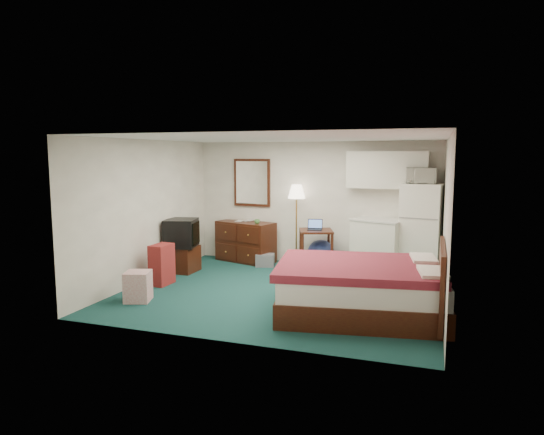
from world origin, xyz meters
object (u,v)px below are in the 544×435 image
(dresser, at_px, (246,242))
(fridge, at_px, (422,230))
(floor_lamp, at_px, (296,225))
(bed, at_px, (361,289))
(suitcase, at_px, (162,264))
(kitchen_counter, at_px, (379,246))
(tv_stand, at_px, (183,259))
(desk, at_px, (316,250))

(dresser, bearing_deg, fridge, 15.85)
(floor_lamp, relative_size, fridge, 0.95)
(floor_lamp, bearing_deg, fridge, -3.97)
(bed, bearing_deg, suitcase, 163.23)
(kitchen_counter, bearing_deg, floor_lamp, -165.06)
(floor_lamp, bearing_deg, suitcase, -128.17)
(fridge, relative_size, bed, 0.77)
(fridge, height_order, tv_stand, fridge)
(fridge, bearing_deg, tv_stand, -155.71)
(bed, distance_m, suitcase, 3.53)
(fridge, bearing_deg, floor_lamp, -174.50)
(floor_lamp, bearing_deg, kitchen_counter, -4.74)
(fridge, height_order, suitcase, fridge)
(desk, relative_size, bed, 0.35)
(dresser, height_order, tv_stand, dresser)
(desk, distance_m, fridge, 2.02)
(bed, distance_m, tv_stand, 3.88)
(desk, height_order, suitcase, desk)
(kitchen_counter, bearing_deg, desk, -151.02)
(floor_lamp, distance_m, kitchen_counter, 1.73)
(fridge, distance_m, tv_stand, 4.53)
(dresser, distance_m, suitcase, 2.30)
(desk, distance_m, tv_stand, 2.58)
(desk, height_order, kitchen_counter, kitchen_counter)
(desk, bearing_deg, bed, -81.52)
(floor_lamp, distance_m, suitcase, 2.92)
(dresser, xyz_separation_m, tv_stand, (-0.79, -1.25, -0.17))
(floor_lamp, xyz_separation_m, kitchen_counter, (1.69, -0.14, -0.32))
(kitchen_counter, distance_m, fridge, 0.84)
(bed, bearing_deg, floor_lamp, 113.15)
(kitchen_counter, height_order, suitcase, kitchen_counter)
(tv_stand, xyz_separation_m, suitcase, (0.10, -0.95, 0.11))
(desk, xyz_separation_m, bed, (1.22, -2.41, -0.04))
(suitcase, bearing_deg, bed, -4.94)
(dresser, relative_size, suitcase, 1.75)
(kitchen_counter, relative_size, fridge, 0.58)
(dresser, relative_size, fridge, 0.72)
(dresser, distance_m, fridge, 3.57)
(floor_lamp, xyz_separation_m, tv_stand, (-1.88, -1.32, -0.57))
(desk, xyz_separation_m, tv_stand, (-2.38, -0.98, -0.15))
(floor_lamp, bearing_deg, bed, -57.96)
(tv_stand, bearing_deg, bed, -20.47)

